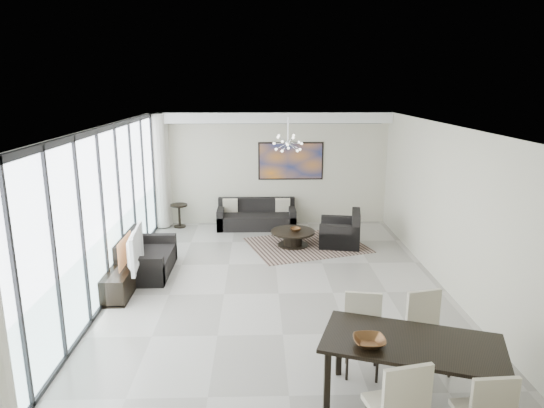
{
  "coord_description": "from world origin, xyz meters",
  "views": [
    {
      "loc": [
        -0.35,
        -7.88,
        3.59
      ],
      "look_at": [
        -0.07,
        1.51,
        1.25
      ],
      "focal_mm": 32.0,
      "sensor_mm": 36.0,
      "label": 1
    }
  ],
  "objects_px": {
    "television": "(130,249)",
    "tv_console": "(123,279)",
    "dining_table": "(412,348)",
    "coffee_table": "(293,237)",
    "sofa_main": "(257,218)"
  },
  "relations": [
    {
      "from": "coffee_table",
      "to": "tv_console",
      "type": "relative_size",
      "value": 0.69
    },
    {
      "from": "sofa_main",
      "to": "tv_console",
      "type": "distance_m",
      "value": 4.52
    },
    {
      "from": "tv_console",
      "to": "dining_table",
      "type": "distance_m",
      "value": 5.3
    },
    {
      "from": "dining_table",
      "to": "tv_console",
      "type": "bearing_deg",
      "value": 141.12
    },
    {
      "from": "coffee_table",
      "to": "sofa_main",
      "type": "distance_m",
      "value": 1.69
    },
    {
      "from": "tv_console",
      "to": "television",
      "type": "distance_m",
      "value": 0.58
    },
    {
      "from": "tv_console",
      "to": "sofa_main",
      "type": "bearing_deg",
      "value": 58.41
    },
    {
      "from": "coffee_table",
      "to": "tv_console",
      "type": "height_order",
      "value": "tv_console"
    },
    {
      "from": "tv_console",
      "to": "dining_table",
      "type": "xyz_separation_m",
      "value": [
        4.11,
        -3.31,
        0.5
      ]
    },
    {
      "from": "coffee_table",
      "to": "tv_console",
      "type": "distance_m",
      "value": 3.98
    },
    {
      "from": "television",
      "to": "dining_table",
      "type": "relative_size",
      "value": 0.53
    },
    {
      "from": "television",
      "to": "sofa_main",
      "type": "bearing_deg",
      "value": -35.49
    },
    {
      "from": "coffee_table",
      "to": "sofa_main",
      "type": "height_order",
      "value": "sofa_main"
    },
    {
      "from": "coffee_table",
      "to": "television",
      "type": "distance_m",
      "value": 3.9
    },
    {
      "from": "television",
      "to": "tv_console",
      "type": "bearing_deg",
      "value": 84.04
    }
  ]
}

